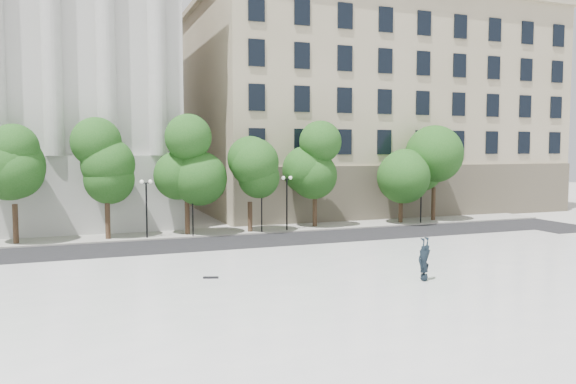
% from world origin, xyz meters
% --- Properties ---
extents(ground, '(160.00, 160.00, 0.00)m').
position_xyz_m(ground, '(0.00, 0.00, 0.00)').
color(ground, beige).
rests_on(ground, ground).
extents(plaza, '(44.00, 22.00, 0.45)m').
position_xyz_m(plaza, '(0.00, 3.00, 0.23)').
color(plaza, white).
rests_on(plaza, ground).
extents(street, '(60.00, 8.00, 0.02)m').
position_xyz_m(street, '(0.00, 18.00, 0.01)').
color(street, black).
rests_on(street, ground).
extents(far_sidewalk, '(60.00, 4.00, 0.12)m').
position_xyz_m(far_sidewalk, '(0.00, 24.00, 0.06)').
color(far_sidewalk, '#AEACA1').
rests_on(far_sidewalk, ground).
extents(building_east, '(36.00, 26.15, 23.00)m').
position_xyz_m(building_east, '(20.00, 38.91, 11.14)').
color(building_east, '#BCAD8F').
rests_on(building_east, ground).
extents(traffic_light_west, '(1.05, 1.74, 4.20)m').
position_xyz_m(traffic_light_west, '(-2.10, 22.30, 3.70)').
color(traffic_light_west, black).
rests_on(traffic_light_west, ground).
extents(traffic_light_east, '(0.45, 1.77, 4.21)m').
position_xyz_m(traffic_light_east, '(3.21, 22.30, 3.71)').
color(traffic_light_east, black).
rests_on(traffic_light_east, ground).
extents(person_lying, '(1.40, 2.13, 0.54)m').
position_xyz_m(person_lying, '(4.81, 3.17, 0.72)').
color(person_lying, black).
rests_on(person_lying, plaza).
extents(skateboard, '(0.74, 0.40, 0.07)m').
position_xyz_m(skateboard, '(-4.24, 7.13, 0.49)').
color(skateboard, black).
rests_on(skateboard, plaza).
extents(street_trees, '(46.22, 5.12, 7.83)m').
position_xyz_m(street_trees, '(1.47, 23.46, 5.22)').
color(street_trees, '#382619').
rests_on(street_trees, ground).
extents(lamp_posts, '(37.29, 0.28, 4.38)m').
position_xyz_m(lamp_posts, '(-0.34, 22.60, 2.93)').
color(lamp_posts, black).
rests_on(lamp_posts, ground).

